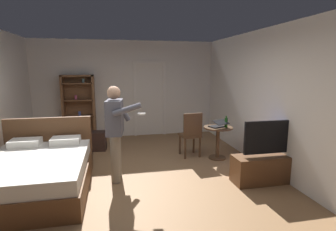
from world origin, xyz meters
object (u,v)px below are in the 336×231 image
bed (38,172)px  wooden_chair (191,133)px  person_blue_shirt (116,126)px  tv_flatscreen (268,165)px  suitcase_dark (94,141)px  laptop (218,125)px  bottle_on_table (226,122)px  side_table (218,137)px  bookshelf (79,106)px

bed → wooden_chair: (2.85, 1.07, 0.24)m
wooden_chair → person_blue_shirt: 1.89m
tv_flatscreen → suitcase_dark: (-3.05, 2.45, -0.08)m
bed → laptop: bed is taller
person_blue_shirt → bottle_on_table: bearing=14.4°
tv_flatscreen → laptop: 1.39m
bed → side_table: bearing=14.0°
bed → bottle_on_table: bed is taller
bottle_on_table → wooden_chair: 0.78m
bottle_on_table → person_blue_shirt: (-2.29, -0.59, 0.15)m
bed → laptop: (3.37, 0.81, 0.45)m
bed → side_table: size_ratio=2.94×
bed → person_blue_shirt: person_blue_shirt is taller
bookshelf → person_blue_shirt: 3.00m
tv_flatscreen → suitcase_dark: tv_flatscreen is taller
wooden_chair → suitcase_dark: wooden_chair is taller
bookshelf → tv_flatscreen: 4.95m
side_table → laptop: bearing=-110.3°
bottle_on_table → suitcase_dark: bottle_on_table is taller
bookshelf → bed: bearing=-95.9°
side_table → laptop: laptop is taller
tv_flatscreen → wooden_chair: tv_flatscreen is taller
laptop → bookshelf: bearing=144.0°
bottle_on_table → bed: bearing=-167.7°
bed → tv_flatscreen: (3.78, -0.45, -0.00)m
bed → laptop: bearing=13.5°
tv_flatscreen → bottle_on_table: size_ratio=4.97×
tv_flatscreen → suitcase_dark: size_ratio=2.19×
laptop → tv_flatscreen: bearing=-71.9°
suitcase_dark → person_blue_shirt: bearing=-67.8°
wooden_chair → side_table: bearing=-22.6°
side_table → suitcase_dark: (-2.66, 1.16, -0.25)m
tv_flatscreen → side_table: bearing=107.0°
laptop → bottle_on_table: size_ratio=1.68×
bottle_on_table → person_blue_shirt: bearing=-165.6°
wooden_chair → suitcase_dark: 2.34m
side_table → bed: bearing=-166.0°
bottle_on_table → wooden_chair: size_ratio=0.25×
tv_flatscreen → suitcase_dark: bearing=141.2°
tv_flatscreen → suitcase_dark: 3.91m
bed → wooden_chair: bearing=20.5°
wooden_chair → suitcase_dark: (-2.12, 0.94, -0.32)m
bookshelf → person_blue_shirt: size_ratio=1.07×
bookshelf → laptop: size_ratio=4.21×
wooden_chair → bed: bearing=-159.5°
laptop → suitcase_dark: laptop is taller
bookshelf → bottle_on_table: 3.93m
bed → bottle_on_table: bearing=12.3°
bottle_on_table → tv_flatscreen: bearing=-78.2°
wooden_chair → person_blue_shirt: bearing=-151.2°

